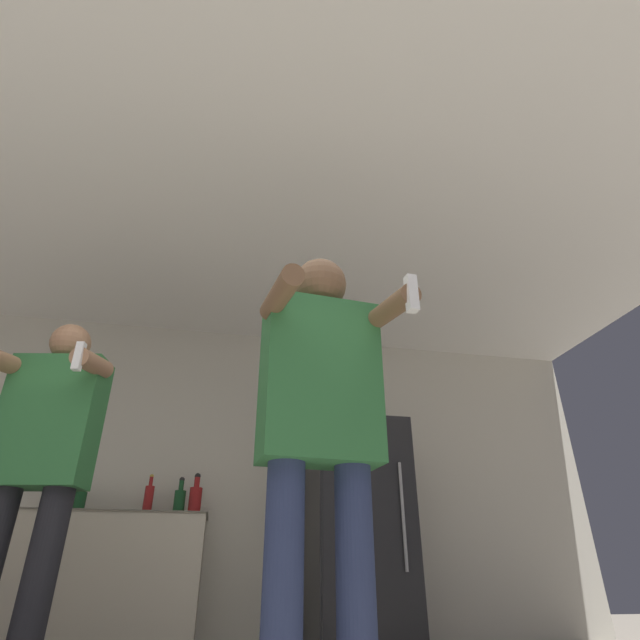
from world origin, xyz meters
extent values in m
cube|color=beige|center=(0.00, 3.33, 1.27)|extent=(7.00, 0.06, 2.55)
cube|color=silver|center=(0.00, 1.65, 2.57)|extent=(7.00, 3.82, 0.05)
cube|color=#262628|center=(1.22, 2.98, 0.82)|extent=(0.74, 0.65, 1.64)
cube|color=black|center=(1.22, 2.65, 0.82)|extent=(0.71, 0.01, 1.58)
cylinder|color=#99999E|center=(1.46, 2.62, 0.90)|extent=(0.02, 0.02, 0.74)
cube|color=#BCB29E|center=(-0.57, 3.02, 0.45)|extent=(1.28, 0.56, 0.90)
cube|color=#676256|center=(-0.57, 3.02, 0.90)|extent=(1.31, 0.59, 0.01)
cylinder|color=#563314|center=(-1.07, 3.10, 0.99)|extent=(0.09, 0.09, 0.16)
cylinder|color=#563314|center=(-1.07, 3.10, 1.11)|extent=(0.04, 0.04, 0.08)
sphere|color=silver|center=(-1.07, 3.10, 1.14)|extent=(0.04, 0.04, 0.04)
cylinder|color=maroon|center=(-0.03, 3.10, 1.01)|extent=(0.10, 0.10, 0.21)
cylinder|color=maroon|center=(-0.03, 3.10, 1.16)|extent=(0.04, 0.04, 0.09)
sphere|color=black|center=(-0.03, 3.10, 1.20)|extent=(0.05, 0.05, 0.05)
cylinder|color=#194723|center=(-0.14, 3.10, 1.00)|extent=(0.08, 0.08, 0.18)
cylinder|color=#194723|center=(-0.14, 3.10, 1.13)|extent=(0.04, 0.04, 0.08)
sphere|color=black|center=(-0.14, 3.10, 1.17)|extent=(0.04, 0.04, 0.04)
cylinder|color=#194723|center=(-0.85, 3.10, 0.98)|extent=(0.09, 0.09, 0.15)
cylinder|color=#194723|center=(-0.85, 3.10, 1.10)|extent=(0.03, 0.03, 0.09)
sphere|color=black|center=(-0.85, 3.10, 1.15)|extent=(0.03, 0.03, 0.03)
cylinder|color=maroon|center=(-0.37, 3.10, 1.01)|extent=(0.07, 0.07, 0.21)
cylinder|color=maroon|center=(-0.37, 3.10, 1.16)|extent=(0.03, 0.03, 0.07)
sphere|color=#B29933|center=(-0.37, 3.10, 1.19)|extent=(0.03, 0.03, 0.03)
cylinder|color=navy|center=(0.36, 0.75, 0.43)|extent=(0.13, 0.13, 0.85)
cylinder|color=navy|center=(0.60, 0.78, 0.43)|extent=(0.13, 0.13, 0.85)
cube|color=#2D6B38|center=(0.48, 0.76, 1.17)|extent=(0.46, 0.24, 0.64)
sphere|color=brown|center=(0.48, 0.76, 1.61)|extent=(0.23, 0.23, 0.23)
cylinder|color=brown|center=(0.29, 0.54, 1.41)|extent=(0.12, 0.42, 0.15)
cylinder|color=brown|center=(0.71, 0.59, 1.41)|extent=(0.12, 0.42, 0.15)
cube|color=white|center=(0.73, 0.39, 1.37)|extent=(0.04, 0.04, 0.14)
cylinder|color=black|center=(-0.61, 1.64, 0.44)|extent=(0.14, 0.14, 0.87)
cube|color=#2D6B38|center=(-0.73, 1.66, 1.20)|extent=(0.48, 0.28, 0.65)
sphere|color=#9E7051|center=(-0.73, 1.66, 1.63)|extent=(0.21, 0.21, 0.21)
cylinder|color=#9E7051|center=(-0.97, 1.55, 1.45)|extent=(0.15, 0.33, 0.15)
cylinder|color=#9E7051|center=(-0.54, 1.47, 1.45)|extent=(0.15, 0.33, 0.15)
cube|color=white|center=(-0.57, 1.33, 1.42)|extent=(0.04, 0.04, 0.14)
camera|label=1|loc=(0.12, -1.02, 0.49)|focal=28.00mm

